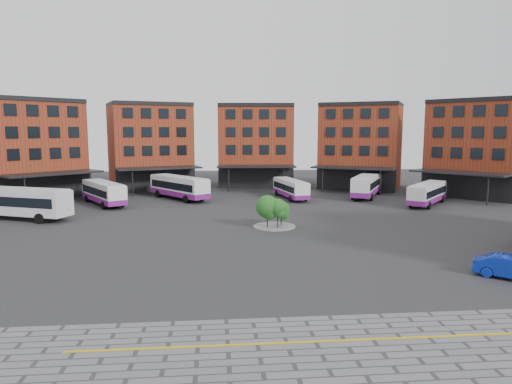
{
  "coord_description": "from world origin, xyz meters",
  "views": [
    {
      "loc": [
        -4.03,
        -34.11,
        9.95
      ],
      "look_at": [
        -0.12,
        9.73,
        4.0
      ],
      "focal_mm": 32.0,
      "sensor_mm": 36.0,
      "label": 1
    }
  ],
  "objects": [
    {
      "name": "ground",
      "position": [
        0.0,
        0.0,
        0.0
      ],
      "size": [
        160.0,
        160.0,
        0.0
      ],
      "primitive_type": "plane",
      "color": "#28282B",
      "rests_on": "ground"
    },
    {
      "name": "yellow_line",
      "position": [
        2.0,
        -14.0,
        0.03
      ],
      "size": [
        26.0,
        0.15,
        0.02
      ],
      "primitive_type": "cube",
      "color": "gold",
      "rests_on": "paving_zone"
    },
    {
      "name": "main_building",
      "position": [
        -4.77,
        38.25,
        7.23
      ],
      "size": [
        94.14,
        42.48,
        14.6
      ],
      "color": "maroon",
      "rests_on": "ground"
    },
    {
      "name": "tree_island",
      "position": [
        1.88,
        11.6,
        1.86
      ],
      "size": [
        4.4,
        4.4,
        3.43
      ],
      "color": "gray",
      "rests_on": "ground"
    },
    {
      "name": "bus_a",
      "position": [
        -26.12,
        18.65,
        2.09
      ],
      "size": [
        12.61,
        7.28,
        3.52
      ],
      "rotation": [
        0.0,
        0.0,
        1.19
      ],
      "color": "silver",
      "rests_on": "ground"
    },
    {
      "name": "bus_b",
      "position": [
        -19.09,
        28.24,
        1.67
      ],
      "size": [
        7.87,
        10.66,
        3.09
      ],
      "rotation": [
        0.0,
        0.0,
        0.55
      ],
      "color": "white",
      "rests_on": "ground"
    },
    {
      "name": "bus_c",
      "position": [
        -9.36,
        32.43,
        1.8
      ],
      "size": [
        9.3,
        11.06,
        3.33
      ],
      "rotation": [
        0.0,
        0.0,
        0.65
      ],
      "color": "white",
      "rests_on": "ground"
    },
    {
      "name": "bus_d",
      "position": [
        6.93,
        31.56,
        1.51
      ],
      "size": [
        4.01,
        10.14,
        2.79
      ],
      "rotation": [
        0.0,
        0.0,
        0.18
      ],
      "color": "white",
      "rests_on": "ground"
    },
    {
      "name": "bus_e",
      "position": [
        18.64,
        32.24,
        1.79
      ],
      "size": [
        7.88,
        11.63,
        3.31
      ],
      "rotation": [
        0.0,
        0.0,
        -0.49
      ],
      "color": "white",
      "rests_on": "ground"
    },
    {
      "name": "bus_f",
      "position": [
        24.31,
        24.21,
        1.59
      ],
      "size": [
        8.65,
        9.44,
        2.94
      ],
      "rotation": [
        0.0,
        0.0,
        -0.72
      ],
      "color": "white",
      "rests_on": "ground"
    },
    {
      "name": "blue_car",
      "position": [
        15.84,
        -6.03,
        0.78
      ],
      "size": [
        4.67,
        4.34,
        1.56
      ],
      "primitive_type": "imported",
      "rotation": [
        0.0,
        0.0,
        0.86
      ],
      "color": "#0D28AD",
      "rests_on": "ground"
    }
  ]
}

